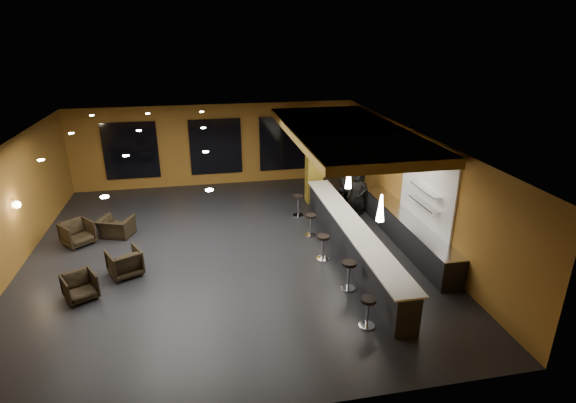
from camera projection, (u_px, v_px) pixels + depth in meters
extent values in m
cube|color=black|center=(228.00, 252.00, 14.05)|extent=(12.00, 13.00, 0.10)
cube|color=black|center=(222.00, 139.00, 12.73)|extent=(12.00, 13.00, 0.10)
cube|color=brown|center=(216.00, 145.00, 19.37)|extent=(12.00, 0.10, 3.50)
cube|color=brown|center=(252.00, 337.00, 7.41)|extent=(12.00, 0.10, 3.50)
cube|color=brown|center=(4.00, 213.00, 12.30)|extent=(0.10, 13.00, 3.50)
cube|color=brown|center=(414.00, 185.00, 14.48)|extent=(0.10, 13.00, 3.50)
cube|color=olive|center=(346.00, 132.00, 14.43)|extent=(3.60, 8.00, 0.28)
cube|color=black|center=(131.00, 151.00, 18.66)|extent=(2.20, 0.06, 2.40)
cube|color=black|center=(216.00, 147.00, 19.29)|extent=(2.20, 0.06, 2.40)
cube|color=black|center=(284.00, 143.00, 19.83)|extent=(2.20, 0.06, 2.40)
cube|color=white|center=(427.00, 188.00, 13.46)|extent=(0.06, 3.20, 2.40)
cube|color=black|center=(351.00, 240.00, 13.59)|extent=(0.60, 8.00, 1.00)
cube|color=silver|center=(352.00, 224.00, 13.40)|extent=(0.78, 8.10, 0.05)
cube|color=black|center=(405.00, 230.00, 14.43)|extent=(0.70, 6.00, 0.86)
cube|color=silver|center=(407.00, 217.00, 14.26)|extent=(0.72, 6.00, 0.03)
cube|color=silver|center=(424.00, 204.00, 13.39)|extent=(0.30, 1.50, 0.03)
cube|color=silver|center=(426.00, 189.00, 13.23)|extent=(0.30, 1.50, 0.03)
cube|color=olive|center=(314.00, 159.00, 17.33)|extent=(0.60, 0.60, 3.50)
sphere|color=#FFE5B2|center=(17.00, 205.00, 12.77)|extent=(0.22, 0.22, 0.22)
cone|color=white|center=(381.00, 208.00, 11.09)|extent=(0.20, 0.20, 0.70)
cone|color=white|center=(349.00, 177.00, 13.37)|extent=(0.20, 0.20, 0.70)
cone|color=white|center=(326.00, 155.00, 15.65)|extent=(0.20, 0.20, 0.70)
imported|color=black|center=(356.00, 197.00, 15.71)|extent=(0.77, 0.58, 1.89)
imported|color=black|center=(348.00, 188.00, 16.65)|extent=(1.09, 0.97, 1.85)
imported|color=black|center=(358.00, 192.00, 16.57)|extent=(0.84, 0.58, 1.65)
imported|color=black|center=(80.00, 287.00, 11.43)|extent=(1.02, 1.03, 0.70)
imported|color=black|center=(125.00, 262.00, 12.53)|extent=(1.11, 1.12, 0.77)
imported|color=black|center=(77.00, 233.00, 14.28)|extent=(1.19, 1.20, 0.78)
imported|color=black|center=(116.00, 227.00, 14.87)|extent=(1.24, 1.16, 0.65)
cylinder|color=silver|center=(367.00, 325.00, 10.49)|extent=(0.38, 0.38, 0.03)
cylinder|color=silver|center=(368.00, 313.00, 10.37)|extent=(0.07, 0.07, 0.67)
cylinder|color=black|center=(369.00, 300.00, 10.24)|extent=(0.36, 0.36, 0.08)
cylinder|color=silver|center=(348.00, 288.00, 11.99)|extent=(0.40, 0.40, 0.03)
cylinder|color=silver|center=(349.00, 276.00, 11.86)|extent=(0.07, 0.07, 0.71)
cylinder|color=black|center=(349.00, 263.00, 11.72)|extent=(0.38, 0.38, 0.08)
cylinder|color=silver|center=(323.00, 259.00, 13.50)|extent=(0.39, 0.39, 0.03)
cylinder|color=silver|center=(323.00, 248.00, 13.37)|extent=(0.07, 0.07, 0.69)
cylinder|color=black|center=(323.00, 237.00, 13.23)|extent=(0.37, 0.37, 0.08)
cylinder|color=silver|center=(310.00, 235.00, 15.03)|extent=(0.38, 0.38, 0.03)
cylinder|color=silver|center=(311.00, 226.00, 14.91)|extent=(0.07, 0.07, 0.67)
cylinder|color=black|center=(311.00, 216.00, 14.77)|extent=(0.36, 0.36, 0.08)
cylinder|color=silver|center=(298.00, 215.00, 16.60)|extent=(0.40, 0.40, 0.03)
cylinder|color=silver|center=(298.00, 206.00, 16.47)|extent=(0.07, 0.07, 0.70)
cylinder|color=black|center=(298.00, 197.00, 16.33)|extent=(0.38, 0.38, 0.08)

